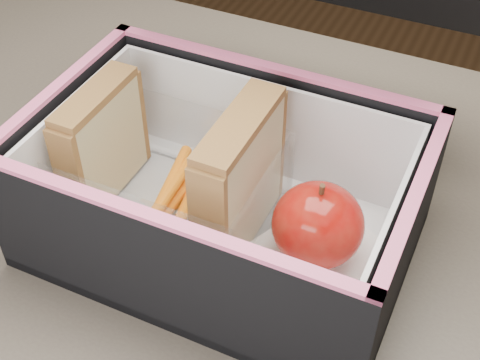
% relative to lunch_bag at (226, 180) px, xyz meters
% --- Properties ---
extents(lunch_bag, '(0.30, 0.33, 0.25)m').
position_rel_lunch_bag_xyz_m(lunch_bag, '(0.00, 0.00, 0.00)').
color(lunch_bag, black).
rests_on(lunch_bag, kitchen_table).
extents(plastic_tub, '(0.17, 0.12, 0.07)m').
position_rel_lunch_bag_xyz_m(plastic_tub, '(-0.05, -0.00, -0.02)').
color(plastic_tub, white).
rests_on(plastic_tub, lunch_bag).
extents(sandwich_left, '(0.03, 0.09, 0.10)m').
position_rel_lunch_bag_xyz_m(sandwich_left, '(-0.11, -0.00, 0.00)').
color(sandwich_left, tan).
rests_on(sandwich_left, plastic_tub).
extents(sandwich_right, '(0.03, 0.10, 0.11)m').
position_rel_lunch_bag_xyz_m(sandwich_right, '(0.01, -0.00, 0.01)').
color(sandwich_right, tan).
rests_on(sandwich_right, plastic_tub).
extents(carrot_sticks, '(0.04, 0.12, 0.03)m').
position_rel_lunch_bag_xyz_m(carrot_sticks, '(-0.04, -0.00, -0.03)').
color(carrot_sticks, orange).
rests_on(carrot_sticks, plastic_tub).
extents(paper_napkin, '(0.11, 0.11, 0.01)m').
position_rel_lunch_bag_xyz_m(paper_napkin, '(0.08, 0.00, -0.05)').
color(paper_napkin, white).
rests_on(paper_napkin, lunch_bag).
extents(red_apple, '(0.09, 0.09, 0.07)m').
position_rel_lunch_bag_xyz_m(red_apple, '(0.08, -0.01, -0.01)').
color(red_apple, '#9C0001').
rests_on(red_apple, paper_napkin).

